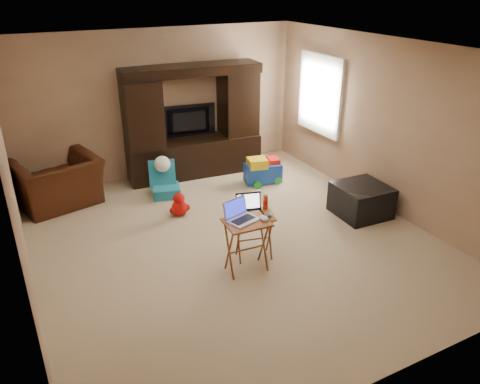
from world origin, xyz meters
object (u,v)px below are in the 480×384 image
water_bottle (265,202)px  recliner (58,182)px  push_toy (263,170)px  mouse_right (269,215)px  entertainment_center (193,122)px  plush_toy (179,204)px  child_rocker (166,180)px  laptop_right (251,206)px  ottoman (361,200)px  mouse_left (264,218)px  tray_table_right (254,236)px  television (190,122)px  tray_table_left (247,246)px  laptop_left (243,212)px

water_bottle → recliner: bearing=129.1°
push_toy → mouse_right: 2.44m
entertainment_center → water_bottle: 2.86m
plush_toy → push_toy: bearing=15.8°
child_rocker → laptop_right: laptop_right is taller
child_rocker → laptop_right: (0.33, -2.23, 0.44)m
ottoman → laptop_right: (-2.02, -0.28, 0.49)m
mouse_right → water_bottle: water_bottle is taller
mouse_left → tray_table_right: bearing=84.5°
television → mouse_right: (-0.28, -3.19, -0.29)m
tray_table_right → tray_table_left: bearing=-123.2°
television → ottoman: bearing=127.2°
child_rocker → tray_table_right: size_ratio=0.94×
child_rocker → mouse_right: mouse_right is taller
television → water_bottle: television is taller
laptop_left → mouse_left: size_ratio=2.58×
entertainment_center → mouse_right: 3.07m
ottoman → tray_table_right: tray_table_right is taller
laptop_left → laptop_right: laptop_left is taller
child_rocker → mouse_left: 2.58m
recliner → tray_table_right: size_ratio=1.94×
mouse_left → ottoman: bearing=15.9°
recliner → mouse_right: bearing=112.4°
water_bottle → push_toy: bearing=60.6°
entertainment_center → recliner: (-2.34, -0.22, -0.58)m
ottoman → tray_table_right: bearing=-171.5°
laptop_right → mouse_left: 0.30m
water_bottle → ottoman: bearing=6.9°
mouse_left → recliner: bearing=122.6°
tray_table_right → mouse_right: bearing=-29.3°
tray_table_left → mouse_left: mouse_left is taller
ottoman → mouse_right: size_ratio=5.87×
recliner → mouse_left: 3.55m
tray_table_left → entertainment_center: bearing=81.8°
tray_table_right → television: bearing=95.9°
recliner → mouse_left: size_ratio=8.66×
recliner → laptop_left: bearing=106.6°
mouse_left → water_bottle: water_bottle is taller
water_bottle → child_rocker: bearing=104.7°
television → recliner: size_ratio=0.83×
tray_table_right → mouse_left: (-0.03, -0.28, 0.39)m
laptop_right → ottoman: bearing=22.7°
child_rocker → ottoman: 3.06m
push_toy → laptop_right: (-1.32, -1.98, 0.49)m
tray_table_left → water_bottle: bearing=37.5°
entertainment_center → tray_table_left: entertainment_center is taller
mouse_left → water_bottle: 0.42m
television → laptop_right: 3.09m
entertainment_center → recliner: entertainment_center is taller
plush_toy → mouse_right: 1.78m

